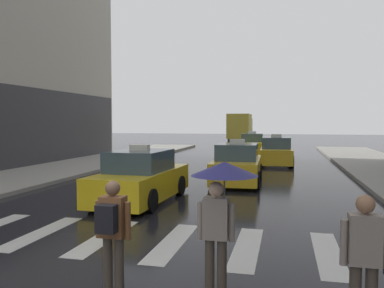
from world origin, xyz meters
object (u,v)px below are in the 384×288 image
at_px(taxi_fourth, 252,145).
at_px(box_truck, 241,128).
at_px(taxi_lead, 141,179).
at_px(pedestrian_with_handbag, 365,255).
at_px(taxi_third, 276,152).
at_px(pedestrian_with_umbrella, 221,191).
at_px(taxi_second, 237,165).
at_px(pedestrian_with_backpack, 112,227).

relative_size(taxi_fourth, box_truck, 0.61).
relative_size(taxi_lead, pedestrian_with_handbag, 2.79).
bearing_deg(taxi_third, pedestrian_with_umbrella, -91.24).
relative_size(taxi_fourth, pedestrian_with_umbrella, 2.39).
height_order(taxi_second, pedestrian_with_umbrella, pedestrian_with_umbrella).
distance_m(taxi_second, pedestrian_with_handbag, 11.63).
relative_size(taxi_second, taxi_third, 1.00).
height_order(taxi_lead, taxi_second, same).
xyz_separation_m(taxi_fourth, pedestrian_with_backpack, (0.04, -25.84, 0.25)).
bearing_deg(pedestrian_with_backpack, taxi_lead, 107.10).
height_order(taxi_lead, pedestrian_with_handbag, taxi_lead).
bearing_deg(taxi_third, box_truck, 102.58).
bearing_deg(pedestrian_with_handbag, taxi_third, 94.33).
relative_size(taxi_third, box_truck, 0.61).
xyz_separation_m(taxi_lead, taxi_fourth, (1.93, 19.45, 0.00)).
xyz_separation_m(taxi_lead, box_truck, (-0.21, 30.61, 1.13)).
relative_size(taxi_lead, taxi_third, 1.01).
distance_m(pedestrian_with_umbrella, pedestrian_with_backpack, 1.68).
bearing_deg(pedestrian_with_backpack, taxi_third, 83.96).
distance_m(taxi_second, pedestrian_with_umbrella, 10.73).
bearing_deg(taxi_second, taxi_third, 79.41).
height_order(taxi_lead, taxi_third, same).
distance_m(taxi_lead, pedestrian_with_backpack, 6.70).
bearing_deg(taxi_second, pedestrian_with_handbag, -75.89).
bearing_deg(pedestrian_with_handbag, taxi_second, 104.11).
bearing_deg(taxi_lead, pedestrian_with_handbag, -51.52).
xyz_separation_m(taxi_second, pedestrian_with_umbrella, (1.02, -10.65, 0.79)).
bearing_deg(pedestrian_with_handbag, pedestrian_with_backpack, 174.41).
bearing_deg(pedestrian_with_backpack, taxi_second, 87.15).
bearing_deg(pedestrian_with_handbag, taxi_lead, 128.48).
xyz_separation_m(taxi_lead, pedestrian_with_handbag, (5.35, -6.73, 0.21)).
xyz_separation_m(taxi_fourth, pedestrian_with_handbag, (3.42, -26.17, 0.21)).
bearing_deg(taxi_third, taxi_fourth, 105.15).
height_order(taxi_fourth, pedestrian_with_backpack, taxi_fourth).
distance_m(taxi_second, taxi_third, 7.67).
distance_m(taxi_second, box_truck, 26.23).
distance_m(taxi_fourth, pedestrian_with_backpack, 25.84).
xyz_separation_m(pedestrian_with_umbrella, pedestrian_with_backpack, (-1.56, -0.29, -0.54)).
relative_size(taxi_third, pedestrian_with_backpack, 2.78).
distance_m(taxi_lead, box_truck, 30.64).
xyz_separation_m(taxi_lead, pedestrian_with_backpack, (1.97, -6.40, 0.25)).
relative_size(taxi_fourth, pedestrian_with_handbag, 2.80).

